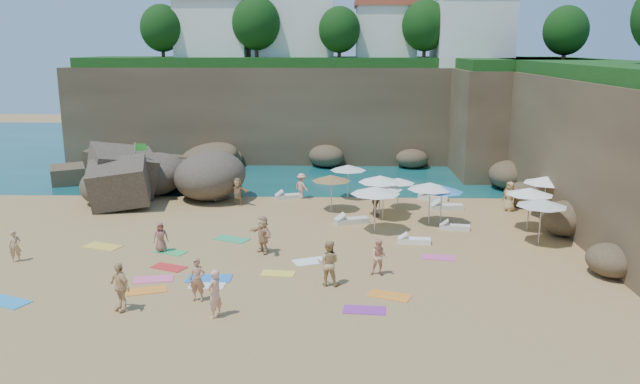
{
  "coord_description": "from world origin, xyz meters",
  "views": [
    {
      "loc": [
        2.98,
        -29.92,
        9.74
      ],
      "look_at": [
        2.0,
        3.0,
        2.0
      ],
      "focal_mm": 35.0,
      "sensor_mm": 36.0,
      "label": 1
    }
  ],
  "objects_px": {
    "parasol_1": "(348,168)",
    "person_stand_3": "(376,200)",
    "person_stand_6": "(215,293)",
    "person_stand_5": "(237,192)",
    "person_stand_1": "(328,263)",
    "person_stand_2": "(302,186)",
    "parasol_0": "(383,187)",
    "person_stand_4": "(510,196)",
    "parasol_2": "(380,179)",
    "rock_outcrop": "(160,200)",
    "flag_pole": "(138,164)",
    "person_stand_0": "(15,246)",
    "lounger_0": "(289,196)"
  },
  "relations": [
    {
      "from": "flag_pole",
      "to": "person_stand_5",
      "type": "xyz_separation_m",
      "value": [
        6.34,
        -0.65,
        -1.59
      ]
    },
    {
      "from": "parasol_1",
      "to": "person_stand_6",
      "type": "xyz_separation_m",
      "value": [
        -5.13,
        -18.52,
        -1.12
      ]
    },
    {
      "from": "parasol_1",
      "to": "person_stand_2",
      "type": "bearing_deg",
      "value": -177.15
    },
    {
      "from": "person_stand_1",
      "to": "person_stand_6",
      "type": "bearing_deg",
      "value": 48.59
    },
    {
      "from": "parasol_2",
      "to": "lounger_0",
      "type": "distance_m",
      "value": 7.34
    },
    {
      "from": "person_stand_2",
      "to": "parasol_0",
      "type": "bearing_deg",
      "value": -178.67
    },
    {
      "from": "parasol_2",
      "to": "parasol_0",
      "type": "bearing_deg",
      "value": -75.92
    },
    {
      "from": "rock_outcrop",
      "to": "person_stand_1",
      "type": "relative_size",
      "value": 4.16
    },
    {
      "from": "person_stand_3",
      "to": "person_stand_5",
      "type": "relative_size",
      "value": 1.1
    },
    {
      "from": "person_stand_1",
      "to": "person_stand_6",
      "type": "relative_size",
      "value": 1.05
    },
    {
      "from": "person_stand_1",
      "to": "lounger_0",
      "type": "bearing_deg",
      "value": -69.36
    },
    {
      "from": "parasol_1",
      "to": "person_stand_3",
      "type": "distance_m",
      "value": 4.79
    },
    {
      "from": "person_stand_2",
      "to": "person_stand_5",
      "type": "relative_size",
      "value": 0.95
    },
    {
      "from": "parasol_1",
      "to": "parasol_2",
      "type": "distance_m",
      "value": 4.7
    },
    {
      "from": "person_stand_0",
      "to": "person_stand_4",
      "type": "distance_m",
      "value": 27.07
    },
    {
      "from": "parasol_1",
      "to": "lounger_0",
      "type": "bearing_deg",
      "value": -177.45
    },
    {
      "from": "person_stand_6",
      "to": "person_stand_5",
      "type": "bearing_deg",
      "value": -145.47
    },
    {
      "from": "lounger_0",
      "to": "person_stand_3",
      "type": "height_order",
      "value": "person_stand_3"
    },
    {
      "from": "parasol_1",
      "to": "person_stand_5",
      "type": "xyz_separation_m",
      "value": [
        -6.92,
        -2.07,
        -1.17
      ]
    },
    {
      "from": "person_stand_3",
      "to": "person_stand_6",
      "type": "height_order",
      "value": "person_stand_3"
    },
    {
      "from": "parasol_1",
      "to": "person_stand_6",
      "type": "height_order",
      "value": "parasol_1"
    },
    {
      "from": "person_stand_1",
      "to": "person_stand_5",
      "type": "bearing_deg",
      "value": -55.93
    },
    {
      "from": "person_stand_1",
      "to": "person_stand_4",
      "type": "bearing_deg",
      "value": -121.08
    },
    {
      "from": "flag_pole",
      "to": "person_stand_6",
      "type": "xyz_separation_m",
      "value": [
        8.13,
        -17.1,
        -1.54
      ]
    },
    {
      "from": "person_stand_0",
      "to": "person_stand_1",
      "type": "bearing_deg",
      "value": -38.04
    },
    {
      "from": "rock_outcrop",
      "to": "person_stand_3",
      "type": "xyz_separation_m",
      "value": [
        13.71,
        -3.44,
        0.96
      ]
    },
    {
      "from": "parasol_2",
      "to": "person_stand_5",
      "type": "xyz_separation_m",
      "value": [
        -8.71,
        2.27,
        -1.35
      ]
    },
    {
      "from": "parasol_0",
      "to": "person_stand_6",
      "type": "relative_size",
      "value": 1.19
    },
    {
      "from": "lounger_0",
      "to": "person_stand_4",
      "type": "xyz_separation_m",
      "value": [
        13.57,
        -2.74,
        0.77
      ]
    },
    {
      "from": "person_stand_0",
      "to": "person_stand_2",
      "type": "height_order",
      "value": "person_stand_2"
    },
    {
      "from": "flag_pole",
      "to": "person_stand_5",
      "type": "height_order",
      "value": "flag_pole"
    },
    {
      "from": "parasol_1",
      "to": "person_stand_6",
      "type": "bearing_deg",
      "value": -105.48
    },
    {
      "from": "person_stand_6",
      "to": "rock_outcrop",
      "type": "bearing_deg",
      "value": -129.88
    },
    {
      "from": "rock_outcrop",
      "to": "person_stand_1",
      "type": "height_order",
      "value": "person_stand_1"
    },
    {
      "from": "person_stand_4",
      "to": "parasol_1",
      "type": "bearing_deg",
      "value": -136.19
    },
    {
      "from": "parasol_2",
      "to": "person_stand_0",
      "type": "height_order",
      "value": "parasol_2"
    },
    {
      "from": "rock_outcrop",
      "to": "parasol_0",
      "type": "distance_m",
      "value": 14.76
    },
    {
      "from": "parasol_1",
      "to": "person_stand_2",
      "type": "distance_m",
      "value": 3.26
    },
    {
      "from": "rock_outcrop",
      "to": "person_stand_0",
      "type": "distance_m",
      "value": 12.31
    },
    {
      "from": "parasol_1",
      "to": "person_stand_5",
      "type": "height_order",
      "value": "parasol_1"
    },
    {
      "from": "person_stand_5",
      "to": "person_stand_6",
      "type": "xyz_separation_m",
      "value": [
        1.79,
        -16.45,
        0.05
      ]
    },
    {
      "from": "parasol_2",
      "to": "person_stand_5",
      "type": "bearing_deg",
      "value": 165.39
    },
    {
      "from": "flag_pole",
      "to": "parasol_1",
      "type": "relative_size",
      "value": 1.64
    },
    {
      "from": "parasol_2",
      "to": "person_stand_6",
      "type": "bearing_deg",
      "value": -116.02
    },
    {
      "from": "parasol_1",
      "to": "person_stand_3",
      "type": "height_order",
      "value": "parasol_1"
    },
    {
      "from": "person_stand_0",
      "to": "parasol_2",
      "type": "bearing_deg",
      "value": -2.43
    },
    {
      "from": "parasol_0",
      "to": "parasol_1",
      "type": "relative_size",
      "value": 0.93
    },
    {
      "from": "rock_outcrop",
      "to": "person_stand_4",
      "type": "distance_m",
      "value": 21.95
    },
    {
      "from": "person_stand_4",
      "to": "person_stand_3",
      "type": "bearing_deg",
      "value": -109.1
    },
    {
      "from": "parasol_2",
      "to": "person_stand_1",
      "type": "height_order",
      "value": "parasol_2"
    }
  ]
}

